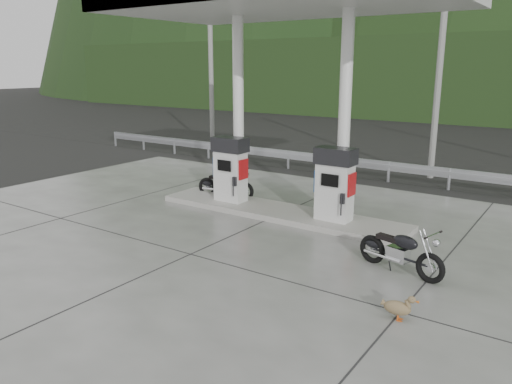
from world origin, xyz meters
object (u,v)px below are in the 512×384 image
Objects in this scene: motorcycle_right at (400,252)px; duck at (397,308)px; motorcycle_left at (226,185)px; gas_pump_right at (335,184)px; gas_pump_left at (230,169)px.

duck is (0.59, -1.83, -0.22)m from motorcycle_right.
motorcycle_right is at bearing -32.08° from motorcycle_left.
motorcycle_right reaches higher than duck.
gas_pump_right is 3.46× the size of duck.
duck is at bearing -31.51° from gas_pump_left.
duck is (6.75, -4.32, -0.22)m from motorcycle_left.
gas_pump_right is (3.20, 0.00, 0.00)m from gas_pump_left.
gas_pump_left is 1.00× the size of gas_pump_right.
motorcycle_left is at bearing 172.65° from motorcycle_right.
gas_pump_right is at bearing 155.18° from motorcycle_right.
motorcycle_left is 6.64m from motorcycle_right.
duck is (6.12, -3.75, -0.86)m from gas_pump_left.
gas_pump_left is 1.05× the size of motorcycle_left.
motorcycle_right is at bearing 101.71° from duck.
gas_pump_left reaches higher than motorcycle_left.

